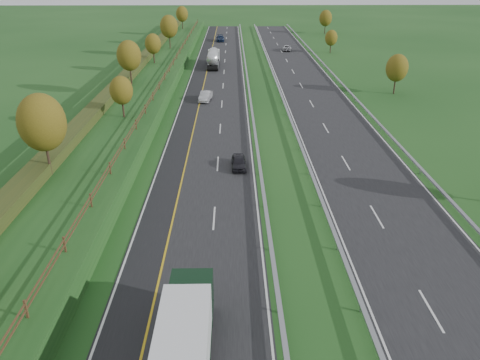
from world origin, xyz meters
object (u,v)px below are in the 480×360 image
object	(u,v)px
car_silver_mid	(206,96)
car_oncoming	(287,48)
car_dark_near	(239,162)
car_small_far	(220,38)
road_tanker	(213,57)

from	to	relation	value
car_silver_mid	car_oncoming	distance (m)	50.84
car_dark_near	car_small_far	size ratio (longest dim) A/B	0.70
road_tanker	car_small_far	world-z (taller)	road_tanker
road_tanker	car_small_far	xyz separation A→B (m)	(0.72, 35.90, -1.03)
car_silver_mid	car_small_far	distance (m)	63.66
car_silver_mid	car_small_far	size ratio (longest dim) A/B	0.81
car_small_far	car_oncoming	size ratio (longest dim) A/B	1.13
car_dark_near	car_small_far	xyz separation A→B (m)	(-3.92, 90.84, 0.15)
car_small_far	car_oncoming	distance (m)	23.46
road_tanker	car_silver_mid	distance (m)	27.78
car_small_far	car_oncoming	bearing A→B (deg)	-45.25
road_tanker	car_small_far	distance (m)	35.92
road_tanker	car_oncoming	size ratio (longest dim) A/B	2.32
car_silver_mid	car_small_far	xyz separation A→B (m)	(0.97, 63.65, 0.06)
road_tanker	car_small_far	bearing A→B (deg)	88.85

